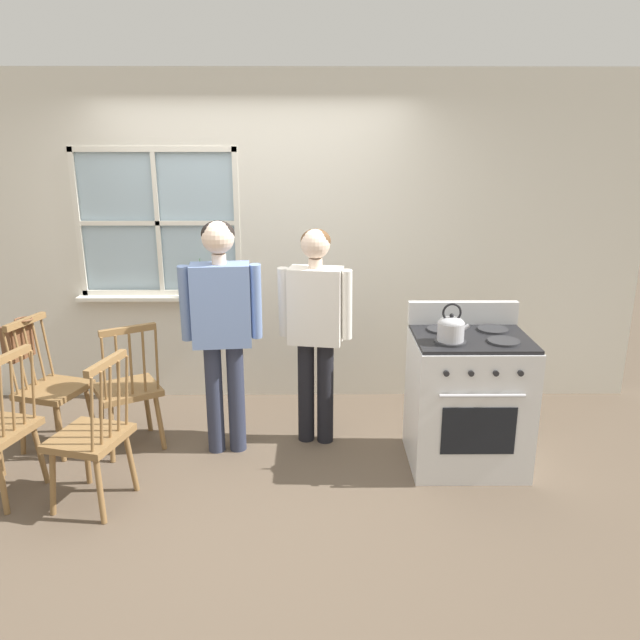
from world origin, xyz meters
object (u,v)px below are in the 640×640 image
object	(u,v)px
potted_plant	(200,284)
chair_near_stove	(128,391)
stove	(467,399)
kettle	(451,328)
person_elderly_left	(222,315)
handbag	(18,340)
chair_center_cluster	(92,438)
chair_by_window	(51,389)
person_teen_center	(316,317)

from	to	relation	value
potted_plant	chair_near_stove	bearing A→B (deg)	-113.61
stove	kettle	bearing A→B (deg)	-142.52
chair_near_stove	kettle	world-z (taller)	kettle
chair_near_stove	person_elderly_left	size ratio (longest dim) A/B	0.58
stove	handbag	size ratio (longest dim) A/B	3.53
chair_center_cluster	person_elderly_left	xyz separation A→B (m)	(0.71, 0.68, 0.58)
chair_by_window	chair_center_cluster	xyz separation A→B (m)	(0.55, -0.75, 0.00)
chair_by_window	handbag	world-z (taller)	same
kettle	potted_plant	bearing A→B (deg)	145.44
chair_by_window	handbag	size ratio (longest dim) A/B	3.14
chair_near_stove	kettle	size ratio (longest dim) A/B	3.90
person_teen_center	handbag	distance (m)	2.13
chair_center_cluster	potted_plant	distance (m)	1.76
chair_center_cluster	chair_near_stove	distance (m)	0.73
person_teen_center	potted_plant	distance (m)	1.24
person_teen_center	handbag	bearing A→B (deg)	-169.88
chair_by_window	handbag	bearing A→B (deg)	90.00
chair_center_cluster	handbag	size ratio (longest dim) A/B	3.14
chair_center_cluster	person_elderly_left	world-z (taller)	person_elderly_left
chair_by_window	stove	bearing A→B (deg)	-77.65
chair_center_cluster	kettle	size ratio (longest dim) A/B	3.90
person_teen_center	potted_plant	xyz separation A→B (m)	(-0.95, 0.79, 0.05)
person_teen_center	potted_plant	bearing A→B (deg)	150.41
chair_by_window	chair_center_cluster	bearing A→B (deg)	-126.34
chair_center_cluster	kettle	bearing A→B (deg)	114.47
chair_center_cluster	chair_by_window	bearing A→B (deg)	-128.56
chair_by_window	chair_near_stove	xyz separation A→B (m)	(0.56, -0.03, 0.00)
chair_near_stove	kettle	distance (m)	2.31
kettle	potted_plant	world-z (taller)	potted_plant
chair_near_stove	kettle	xyz separation A→B (m)	(2.20, -0.36, 0.58)
potted_plant	handbag	distance (m)	1.43
chair_by_window	potted_plant	xyz separation A→B (m)	(0.95, 0.86, 0.57)
chair_center_cluster	kettle	world-z (taller)	kettle
stove	kettle	world-z (taller)	kettle
person_teen_center	chair_by_window	bearing A→B (deg)	-167.77
chair_center_cluster	person_elderly_left	bearing A→B (deg)	148.91
person_teen_center	handbag	world-z (taller)	person_teen_center
person_teen_center	stove	bearing A→B (deg)	-7.43
chair_by_window	chair_near_stove	size ratio (longest dim) A/B	1.00
chair_near_stove	handbag	bearing A→B (deg)	-37.66
chair_by_window	person_elderly_left	bearing A→B (deg)	-76.01
person_elderly_left	chair_by_window	bearing A→B (deg)	170.57
stove	potted_plant	size ratio (longest dim) A/B	3.19
chair_center_cluster	stove	distance (m)	2.44
person_teen_center	potted_plant	size ratio (longest dim) A/B	4.67
chair_near_stove	handbag	distance (m)	0.87
stove	person_elderly_left	bearing A→B (deg)	173.76
chair_by_window	person_elderly_left	size ratio (longest dim) A/B	0.58
chair_center_cluster	person_teen_center	distance (m)	1.66
chair_by_window	person_teen_center	world-z (taller)	person_teen_center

